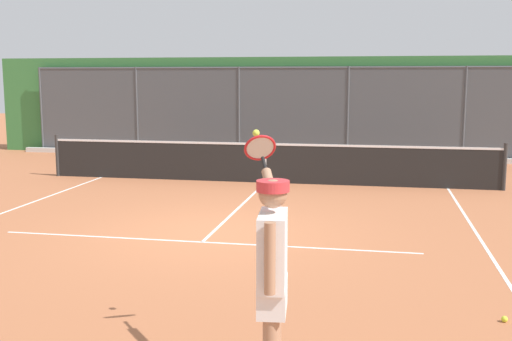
% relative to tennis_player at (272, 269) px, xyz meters
% --- Properties ---
extents(ground_plane, '(60.00, 60.00, 0.00)m').
position_rel_tennis_player_xyz_m(ground_plane, '(1.81, -4.93, -1.03)').
color(ground_plane, '#A8603D').
extents(court_line_markings, '(8.53, 10.12, 0.01)m').
position_rel_tennis_player_xyz_m(court_line_markings, '(1.81, -3.99, -1.03)').
color(court_line_markings, white).
rests_on(court_line_markings, ground).
extents(fence_backdrop, '(20.23, 1.37, 3.16)m').
position_rel_tennis_player_xyz_m(fence_backdrop, '(1.81, -15.30, 0.53)').
color(fence_backdrop, '#474C51').
rests_on(fence_backdrop, ground).
extents(tennis_net, '(10.96, 0.09, 1.07)m').
position_rel_tennis_player_xyz_m(tennis_net, '(1.81, -9.86, -0.54)').
color(tennis_net, '#2D2D2D').
rests_on(tennis_net, ground).
extents(tennis_player, '(0.57, 1.40, 2.04)m').
position_rel_tennis_player_xyz_m(tennis_player, '(0.00, 0.00, 0.00)').
color(tennis_player, black).
rests_on(tennis_player, ground).
extents(tennis_ball_by_sideline, '(0.07, 0.07, 0.07)m').
position_rel_tennis_player_xyz_m(tennis_ball_by_sideline, '(0.90, -6.29, -1.00)').
color(tennis_ball_by_sideline, '#D6E042').
rests_on(tennis_ball_by_sideline, ground).
extents(tennis_ball_near_baseline, '(0.07, 0.07, 0.07)m').
position_rel_tennis_player_xyz_m(tennis_ball_near_baseline, '(-2.14, -1.88, -1.00)').
color(tennis_ball_near_baseline, '#CCDB33').
rests_on(tennis_ball_near_baseline, ground).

